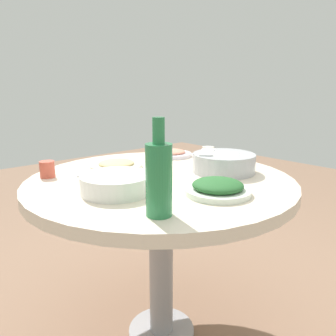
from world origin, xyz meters
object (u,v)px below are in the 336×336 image
Objects in this scene: rice_bowl at (224,162)px; soup_bowl at (116,184)px; round_dining_table at (161,200)px; dish_greens at (218,188)px; green_bottle at (159,177)px; tea_cup_near at (208,153)px; dish_noodles at (117,165)px; tea_cup_far at (47,169)px; dish_shrimp at (172,153)px.

rice_bowl is 1.07× the size of soup_bowl.
round_dining_table is 4.03× the size of rice_bowl.
green_bottle reaches higher than dish_greens.
tea_cup_near is at bearing -34.63° from rice_bowl.
soup_bowl is 1.09× the size of dish_greens.
dish_greens is 3.69× the size of tea_cup_near.
dish_noodles is (0.25, 0.05, 0.12)m from round_dining_table.
dish_greens is (-0.26, -0.26, -0.01)m from soup_bowl.
soup_bowl is 0.38m from tea_cup_far.
rice_bowl is at bearing -139.33° from dish_noodles.
dish_noodles is 0.50m from tea_cup_near.
dish_noodles is 3.51× the size of tea_cup_far.
dish_noodles is at bearing -32.82° from soup_bowl.
soup_bowl is 4.04× the size of tea_cup_near.
dish_shrimp is at bearing -84.71° from dish_noodles.
dish_shrimp is 0.86× the size of dish_noodles.
dish_shrimp is at bearing -92.17° from tea_cup_far.
dish_noodles is at bearing 95.29° from dish_shrimp.
dish_noodles is (0.37, 0.32, -0.03)m from rice_bowl.
round_dining_table is at bearing 65.63° from rice_bowl.
tea_cup_far is at bearing 55.05° from rice_bowl.
tea_cup_far is (0.37, 0.11, 0.00)m from soup_bowl.
rice_bowl is at bearing 145.37° from tea_cup_near.
dish_greens is 0.72m from tea_cup_far.
dish_noodles reaches higher than round_dining_table.
tea_cup_far is at bearing 30.26° from dish_greens.
dish_shrimp is 3.03× the size of tea_cup_far.
tea_cup_far reaches higher than round_dining_table.
tea_cup_far is (0.31, 0.36, 0.14)m from round_dining_table.
soup_bowl is at bearing 82.26° from rice_bowl.
rice_bowl is 0.58m from green_bottle.
dish_greens is at bearing -134.97° from soup_bowl.
dish_shrimp is at bearing -48.85° from round_dining_table.
dish_greens is 0.56m from dish_noodles.
tea_cup_far is (0.20, 0.79, 0.00)m from tea_cup_near.
dish_greens reaches higher than dish_shrimp.
rice_bowl is 1.31× the size of dish_shrimp.
dish_noodles is at bearing 6.18° from dish_greens.
dish_greens reaches higher than dish_noodles.
soup_bowl is 1.06× the size of dish_noodles.
dish_greens is 0.97× the size of dish_noodles.
round_dining_table is at bearing -167.77° from dish_noodles.
soup_bowl is at bearing 147.18° from dish_noodles.
dish_shrimp reaches higher than round_dining_table.
green_bottle is 0.83m from tea_cup_near.
tea_cup_near is at bearing -45.12° from dish_greens.
rice_bowl reaches higher than dish_greens.
tea_cup_far reaches higher than dish_noodles.
green_bottle is (-0.57, 0.22, 0.10)m from dish_noodles.
green_bottle is at bearing 110.09° from rice_bowl.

